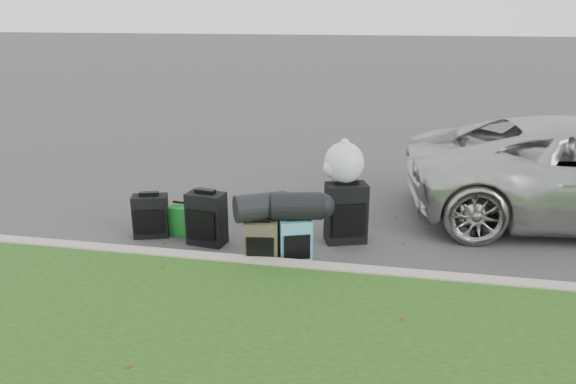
% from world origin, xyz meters
% --- Properties ---
extents(ground, '(120.00, 120.00, 0.00)m').
position_xyz_m(ground, '(0.00, 0.00, 0.00)').
color(ground, '#383535').
rests_on(ground, ground).
extents(curb, '(120.00, 0.18, 0.15)m').
position_xyz_m(curb, '(0.00, -1.00, 0.07)').
color(curb, '#9E937F').
rests_on(curb, ground).
extents(suitcase_small_black, '(0.48, 0.35, 0.54)m').
position_xyz_m(suitcase_small_black, '(-1.78, -0.26, 0.27)').
color(suitcase_small_black, black).
rests_on(suitcase_small_black, ground).
extents(suitcase_large_black_left, '(0.49, 0.33, 0.65)m').
position_xyz_m(suitcase_large_black_left, '(-1.01, -0.34, 0.33)').
color(suitcase_large_black_left, black).
rests_on(suitcase_large_black_left, ground).
extents(suitcase_olive, '(0.40, 0.28, 0.51)m').
position_xyz_m(suitcase_olive, '(-0.21, -0.78, 0.26)').
color(suitcase_olive, '#3A3525').
rests_on(suitcase_olive, ground).
extents(suitcase_teal, '(0.41, 0.33, 0.52)m').
position_xyz_m(suitcase_teal, '(0.15, -0.66, 0.26)').
color(suitcase_teal, teal).
rests_on(suitcase_teal, ground).
extents(suitcase_large_black_right, '(0.57, 0.44, 0.74)m').
position_xyz_m(suitcase_large_black_right, '(0.66, 0.06, 0.37)').
color(suitcase_large_black_right, black).
rests_on(suitcase_large_black_right, ground).
extents(tote_green, '(0.36, 0.30, 0.38)m').
position_xyz_m(tote_green, '(-1.40, -0.09, 0.19)').
color(tote_green, '#1A7925').
rests_on(tote_green, ground).
extents(tote_navy, '(0.26, 0.21, 0.27)m').
position_xyz_m(tote_navy, '(-0.65, 0.52, 0.14)').
color(tote_navy, navy).
rests_on(tote_navy, ground).
extents(duffel_left, '(0.65, 0.56, 0.31)m').
position_xyz_m(duffel_left, '(-0.23, -0.73, 0.67)').
color(duffel_left, black).
rests_on(duffel_left, suitcase_olive).
extents(duffel_right, '(0.62, 0.43, 0.32)m').
position_xyz_m(duffel_right, '(0.17, -0.65, 0.67)').
color(duffel_right, black).
rests_on(duffel_right, suitcase_teal).
extents(trash_bag, '(0.49, 0.49, 0.49)m').
position_xyz_m(trash_bag, '(0.61, 0.12, 0.99)').
color(trash_bag, silver).
rests_on(trash_bag, suitcase_large_black_right).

